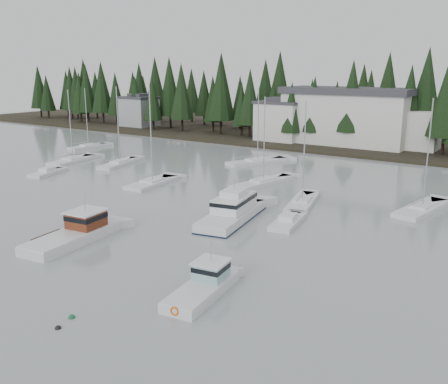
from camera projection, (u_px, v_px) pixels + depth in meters
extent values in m
cube|color=black|center=(393.00, 139.00, 107.97)|extent=(240.00, 54.00, 1.00)
cube|color=silver|center=(281.00, 122.00, 102.56)|extent=(9.00, 7.00, 7.50)
cube|color=#38383D|center=(281.00, 102.00, 101.59)|extent=(9.54, 7.42, 0.50)
cube|color=#38383D|center=(281.00, 99.00, 101.44)|extent=(4.95, 3.85, 0.80)
cube|color=#999EA0|center=(139.00, 112.00, 127.46)|extent=(8.00, 7.00, 7.00)
cube|color=#38383D|center=(139.00, 97.00, 126.55)|extent=(8.48, 7.42, 0.50)
cube|color=#38383D|center=(139.00, 95.00, 126.40)|extent=(4.40, 3.85, 0.80)
cube|color=silver|center=(347.00, 118.00, 97.45)|extent=(24.00, 10.00, 10.00)
cube|color=#38383D|center=(348.00, 91.00, 96.16)|extent=(25.00, 11.00, 1.20)
cube|color=silver|center=(412.00, 129.00, 92.77)|extent=(10.00, 8.00, 7.00)
cube|color=silver|center=(72.00, 241.00, 44.59)|extent=(4.48, 9.99, 1.39)
cube|color=silver|center=(72.00, 233.00, 44.41)|extent=(4.39, 9.79, 0.13)
cube|color=#481B0E|center=(86.00, 220.00, 45.89)|extent=(3.00, 3.22, 1.50)
cube|color=white|center=(86.00, 211.00, 45.69)|extent=(3.37, 3.65, 0.13)
cube|color=black|center=(86.00, 216.00, 45.82)|extent=(3.07, 3.28, 0.43)
cylinder|color=#A5A8AD|center=(85.00, 202.00, 45.47)|extent=(0.08, 0.08, 1.72)
cube|color=black|center=(50.00, 238.00, 45.81)|extent=(1.73, 3.57, 0.59)
cube|color=silver|center=(232.00, 219.00, 51.07)|extent=(5.58, 11.63, 1.62)
cube|color=black|center=(232.00, 220.00, 51.10)|extent=(5.62, 11.69, 0.22)
cube|color=white|center=(234.00, 203.00, 51.18)|extent=(3.92, 6.25, 1.47)
cube|color=black|center=(234.00, 199.00, 51.10)|extent=(4.00, 6.32, 0.41)
cube|color=white|center=(234.00, 193.00, 50.92)|extent=(2.60, 3.25, 0.66)
cylinder|color=#A5A8AD|center=(234.00, 185.00, 50.72)|extent=(0.10, 0.10, 1.12)
cube|color=silver|center=(202.00, 295.00, 34.20)|extent=(3.51, 7.36, 1.15)
cube|color=silver|center=(202.00, 286.00, 34.05)|extent=(3.44, 7.21, 0.11)
cube|color=#8DB9B9|center=(211.00, 270.00, 35.13)|extent=(2.32, 2.40, 1.24)
cube|color=white|center=(211.00, 262.00, 34.97)|extent=(2.61, 2.72, 0.11)
cube|color=black|center=(211.00, 267.00, 35.07)|extent=(2.38, 2.44, 0.35)
cylinder|color=#A5A8AD|center=(211.00, 252.00, 34.78)|extent=(0.08, 0.08, 1.41)
torus|color=#F2590C|center=(174.00, 311.00, 31.03)|extent=(0.63, 0.22, 0.62)
cube|color=silver|center=(153.00, 185.00, 66.58)|extent=(3.93, 9.09, 1.05)
cube|color=white|center=(152.00, 180.00, 66.43)|extent=(2.39, 3.21, 0.30)
cylinder|color=#A5A8AD|center=(151.00, 135.00, 64.95)|extent=(0.14, 0.14, 12.33)
cube|color=silver|center=(257.00, 163.00, 81.57)|extent=(6.89, 11.15, 1.05)
cube|color=white|center=(258.00, 159.00, 81.42)|extent=(3.30, 4.19, 0.30)
cylinder|color=#A5A8AD|center=(258.00, 125.00, 80.07)|extent=(0.14, 0.14, 11.26)
cube|color=silver|center=(89.00, 148.00, 96.67)|extent=(2.93, 8.46, 1.05)
cube|color=white|center=(88.00, 145.00, 96.51)|extent=(1.89, 2.92, 0.30)
cylinder|color=#A5A8AD|center=(87.00, 117.00, 95.22)|extent=(0.14, 0.14, 10.87)
cube|color=silver|center=(263.00, 184.00, 66.94)|extent=(4.27, 11.07, 1.05)
cube|color=white|center=(263.00, 179.00, 66.78)|extent=(2.35, 3.91, 0.30)
cylinder|color=#A5A8AD|center=(264.00, 139.00, 65.46)|extent=(0.14, 0.14, 11.04)
cube|color=silver|center=(422.00, 211.00, 54.49)|extent=(4.23, 10.05, 1.05)
cube|color=white|center=(423.00, 205.00, 54.34)|extent=(2.41, 3.57, 0.30)
cylinder|color=#A5A8AD|center=(428.00, 154.00, 52.95)|extent=(0.14, 0.14, 11.63)
cube|color=silver|center=(302.00, 205.00, 56.97)|extent=(4.69, 9.31, 1.05)
cube|color=white|center=(302.00, 199.00, 56.81)|extent=(2.44, 3.39, 0.30)
cylinder|color=#A5A8AD|center=(304.00, 152.00, 55.48)|extent=(0.14, 0.14, 11.16)
cube|color=silver|center=(120.00, 165.00, 80.11)|extent=(4.83, 10.13, 1.05)
cube|color=white|center=(120.00, 161.00, 79.95)|extent=(2.50, 3.66, 0.30)
cylinder|color=#A5A8AD|center=(118.00, 125.00, 78.54)|extent=(0.14, 0.14, 11.83)
cube|color=silver|center=(73.00, 162.00, 82.70)|extent=(4.61, 9.79, 1.05)
cube|color=white|center=(73.00, 158.00, 82.54)|extent=(2.62, 3.52, 0.30)
cylinder|color=#A5A8AD|center=(70.00, 125.00, 81.20)|extent=(0.14, 0.14, 11.23)
cube|color=silver|center=(47.00, 174.00, 72.86)|extent=(3.81, 6.62, 0.90)
cube|color=white|center=(47.00, 169.00, 72.69)|extent=(1.98, 2.33, 0.55)
cube|color=silver|center=(288.00, 224.00, 49.81)|extent=(3.30, 6.50, 0.90)
cube|color=white|center=(288.00, 217.00, 49.64)|extent=(1.83, 2.23, 0.55)
sphere|color=#145933|center=(72.00, 318.00, 31.21)|extent=(0.44, 0.44, 0.44)
sphere|color=black|center=(58.00, 328.00, 29.94)|extent=(0.39, 0.39, 0.39)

